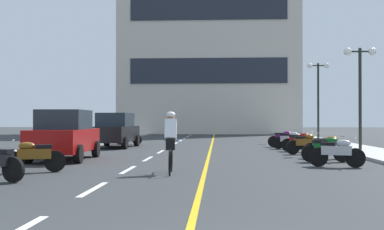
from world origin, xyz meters
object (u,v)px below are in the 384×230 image
(motorcycle_5, at_px, (326,148))
(motorcycle_9, at_px, (290,140))
(motorcycle_3, at_px, (34,156))
(cyclist_rider, at_px, (171,141))
(street_lamp_mid, at_px, (360,74))
(parked_car_near, at_px, (65,135))
(street_lamp_far, at_px, (318,84))
(motorcycle_8, at_px, (300,141))
(motorcycle_10, at_px, (284,138))
(motorcycle_7, at_px, (305,143))
(motorcycle_6, at_px, (327,146))
(motorcycle_11, at_px, (128,136))
(parked_car_mid, at_px, (115,130))
(motorcycle_4, at_px, (337,152))

(motorcycle_5, distance_m, motorcycle_9, 7.47)
(motorcycle_3, height_order, cyclist_rider, cyclist_rider)
(street_lamp_mid, distance_m, parked_car_near, 13.22)
(street_lamp_far, height_order, motorcycle_3, street_lamp_far)
(motorcycle_8, height_order, motorcycle_10, same)
(motorcycle_7, bearing_deg, cyclist_rider, -123.10)
(parked_car_near, bearing_deg, motorcycle_5, -2.51)
(motorcycle_3, relative_size, motorcycle_6, 0.96)
(street_lamp_mid, distance_m, motorcycle_3, 15.00)
(parked_car_near, relative_size, motorcycle_10, 2.50)
(parked_car_near, height_order, motorcycle_7, parked_car_near)
(motorcycle_10, height_order, motorcycle_11, same)
(motorcycle_3, relative_size, motorcycle_7, 0.98)
(motorcycle_7, bearing_deg, motorcycle_11, 139.27)
(parked_car_mid, xyz_separation_m, motorcycle_4, (9.07, -10.24, -0.44))
(street_lamp_far, xyz_separation_m, parked_car_mid, (-12.06, -7.33, -2.96))
(street_lamp_far, relative_size, motorcycle_9, 3.02)
(motorcycle_4, height_order, motorcycle_6, same)
(motorcycle_3, xyz_separation_m, motorcycle_5, (8.83, 3.79, 0.00))
(motorcycle_3, height_order, motorcycle_8, same)
(parked_car_near, bearing_deg, motorcycle_11, 88.64)
(motorcycle_4, xyz_separation_m, motorcycle_7, (0.02, 5.64, 0.00))
(street_lamp_mid, height_order, street_lamp_far, street_lamp_far)
(motorcycle_4, bearing_deg, motorcycle_5, 87.77)
(motorcycle_10, distance_m, motorcycle_11, 9.14)
(motorcycle_3, bearing_deg, motorcycle_10, 56.47)
(motorcycle_6, xyz_separation_m, motorcycle_8, (-0.32, 4.05, 0.00))
(motorcycle_10, bearing_deg, street_lamp_mid, -53.05)
(motorcycle_8, bearing_deg, parked_car_near, -151.46)
(street_lamp_far, relative_size, motorcycle_4, 3.12)
(motorcycle_3, height_order, motorcycle_10, same)
(motorcycle_6, bearing_deg, street_lamp_mid, 59.02)
(motorcycle_10, relative_size, cyclist_rider, 0.96)
(parked_car_mid, xyz_separation_m, motorcycle_5, (9.14, -8.44, -0.44))
(motorcycle_5, relative_size, motorcycle_9, 1.00)
(motorcycle_9, xyz_separation_m, cyclist_rider, (-4.85, -11.25, 0.41))
(parked_car_near, distance_m, motorcycle_4, 9.51)
(street_lamp_far, height_order, motorcycle_7, street_lamp_far)
(motorcycle_3, distance_m, motorcycle_4, 8.98)
(parked_car_mid, height_order, motorcycle_9, parked_car_mid)
(motorcycle_5, height_order, motorcycle_6, same)
(motorcycle_7, height_order, cyclist_rider, cyclist_rider)
(motorcycle_4, xyz_separation_m, motorcycle_9, (-0.10, 9.27, 0.00))
(motorcycle_5, height_order, motorcycle_10, same)
(parked_car_mid, distance_m, motorcycle_5, 12.45)
(motorcycle_6, distance_m, motorcycle_8, 4.06)
(motorcycle_8, bearing_deg, cyclist_rider, -118.52)
(street_lamp_far, bearing_deg, motorcycle_10, -115.54)
(motorcycle_4, distance_m, motorcycle_6, 3.26)
(motorcycle_11, bearing_deg, motorcycle_4, -56.17)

